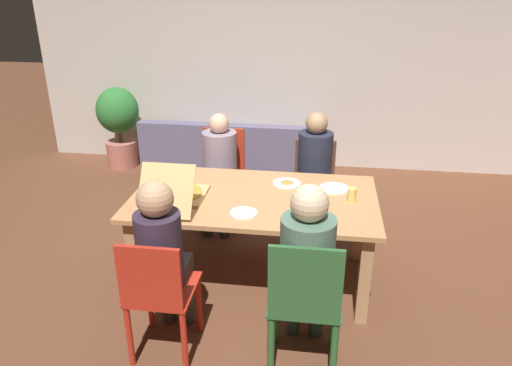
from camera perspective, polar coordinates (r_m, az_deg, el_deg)
The scene contains 19 objects.
ground_plane at distance 4.16m, azimuth -0.19°, elevation -11.10°, with size 20.00×20.00×0.00m, color brown.
back_wall at distance 6.27m, azimuth 3.53°, elevation 14.89°, with size 6.52×0.12×2.87m, color beige.
dining_table at distance 3.83m, azimuth -0.21°, elevation -2.93°, with size 1.92×1.08×0.76m.
chair_0 at distance 4.87m, azimuth -3.99°, elevation 1.32°, with size 0.44×0.45×0.95m.
person_0 at distance 4.68m, azimuth -4.42°, elevation 2.47°, with size 0.33×0.49×1.16m.
chair_1 at distance 3.18m, azimuth -11.47°, elevation -12.61°, with size 0.42×0.44×0.91m.
person_1 at distance 3.17m, azimuth -10.97°, elevation -7.83°, with size 0.29×0.47×1.24m.
chair_2 at distance 4.77m, azimuth 6.85°, elevation 0.10°, with size 0.42×0.46×0.88m.
person_2 at distance 4.55m, azimuth 6.94°, elevation 2.03°, with size 0.32×0.53×1.21m.
chair_3 at distance 3.04m, azimuth 5.76°, elevation -14.02°, with size 0.45×0.38×0.96m.
person_3 at distance 3.00m, azimuth 6.05°, elevation -8.99°, with size 0.33×0.48×1.27m.
pizza_box_0 at distance 3.75m, azimuth -9.28°, elevation -1.23°, with size 0.40×0.63×0.35m.
plate_0 at distance 4.00m, azimuth 3.69°, elevation 0.01°, with size 0.23×0.23×0.03m.
plate_1 at distance 3.95m, azimuth 9.24°, elevation -0.63°, with size 0.24×0.24×0.01m.
plate_2 at distance 3.51m, azimuth -1.47°, elevation -3.57°, with size 0.20×0.20×0.01m.
drinking_glass_0 at distance 3.40m, azimuth 4.68°, elevation -3.32°, with size 0.08×0.08×0.15m, color #E7C55B.
drinking_glass_1 at distance 3.75m, azimuth 11.26°, elevation -1.36°, with size 0.07×0.07×0.11m, color #DCCB60.
couch at distance 5.99m, azimuth -3.26°, elevation 3.00°, with size 2.00×0.86×0.79m.
potted_plant at distance 6.55m, azimuth -15.94°, elevation 7.07°, with size 0.54×0.54×1.06m.
Camera 1 is at (0.49, -3.40, 2.35)m, focal length 33.81 mm.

